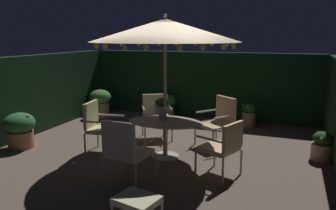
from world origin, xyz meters
TOP-DOWN VIEW (x-y plane):
  - ground_plane at (0.00, 0.00)m, footprint 6.91×6.81m
  - hedge_backdrop_rear at (0.00, 3.25)m, footprint 6.91×0.30m
  - hedge_backdrop_left at (-3.31, 0.00)m, footprint 0.30×6.81m
  - patio_dining_table at (0.22, -0.14)m, footprint 1.43×0.99m
  - patio_umbrella at (0.22, -0.14)m, footprint 2.68×2.68m
  - centerpiece_planter at (0.09, 0.02)m, footprint 0.30×0.30m
  - patio_chair_north at (1.02, 0.90)m, footprint 0.86×0.86m
  - patio_chair_northeast at (-0.44, 0.99)m, footprint 0.83×0.82m
  - patio_chair_east at (-1.08, -0.33)m, footprint 0.71×0.71m
  - patio_chair_southeast at (0.06, -1.45)m, footprint 0.69×0.69m
  - patio_chair_south at (1.42, -0.63)m, footprint 0.73×0.74m
  - ottoman_footrest at (0.73, -2.43)m, footprint 0.58×0.50m
  - potted_plant_left_near at (-0.83, 2.63)m, footprint 0.54×0.54m
  - potted_plant_front_corner at (-2.63, 2.17)m, footprint 0.59×0.59m
  - potted_plant_back_left at (-2.78, -0.66)m, footprint 0.62×0.62m
  - potted_plant_right_far at (3.00, 0.76)m, footprint 0.40×0.40m
  - potted_plant_back_right at (1.42, 2.61)m, footprint 0.36×0.36m

SIDE VIEW (x-z plane):
  - ground_plane at x=0.00m, z-range -0.02..0.00m
  - potted_plant_right_far at x=3.00m, z-range 0.00..0.54m
  - potted_plant_back_right at x=1.42m, z-range 0.01..0.62m
  - ottoman_footrest at x=0.73m, z-range 0.14..0.51m
  - potted_plant_left_near at x=-0.83m, z-range 0.03..0.70m
  - potted_plant_back_left at x=-2.78m, z-range 0.03..0.77m
  - potted_plant_front_corner at x=-2.63m, z-range 0.04..0.83m
  - patio_chair_south at x=1.42m, z-range 0.09..1.02m
  - patio_chair_northeast at x=-0.44m, z-range 0.08..1.04m
  - patio_dining_table at x=0.22m, z-range 0.21..0.92m
  - patio_chair_north at x=1.02m, z-range 0.06..1.09m
  - patio_chair_east at x=-1.08m, z-range 0.08..1.09m
  - patio_chair_southeast at x=0.06m, z-range 0.07..1.10m
  - hedge_backdrop_rear at x=0.00m, z-range 0.00..1.83m
  - hedge_backdrop_left at x=-3.31m, z-range 0.00..1.83m
  - centerpiece_planter at x=0.09m, z-range 0.74..1.16m
  - patio_umbrella at x=0.22m, z-range 1.04..3.68m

